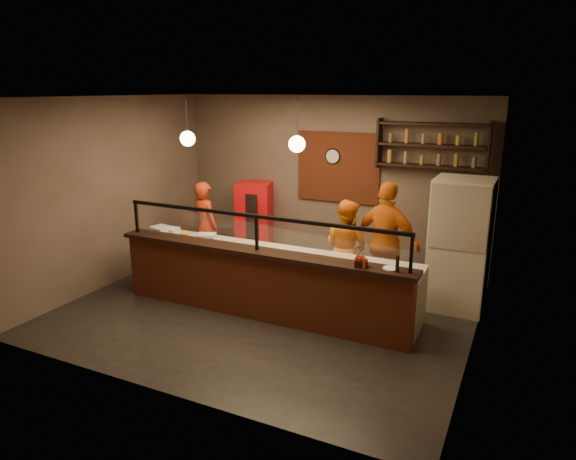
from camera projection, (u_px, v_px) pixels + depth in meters
The scene contains 29 objects.
floor at pixel (267, 309), 7.97m from camera, with size 6.00×6.00×0.00m, color black.
ceiling at pixel (265, 97), 7.11m from camera, with size 6.00×6.00×0.00m, color #39332C.
wall_back at pixel (328, 182), 9.71m from camera, with size 6.00×6.00×0.00m, color #705F52.
wall_left at pixel (112, 192), 8.79m from camera, with size 5.00×5.00×0.00m, color #705F52.
wall_right at pixel (482, 233), 6.29m from camera, with size 5.00×5.00×0.00m, color #705F52.
wall_front at pixel (154, 258), 5.37m from camera, with size 6.00×6.00×0.00m, color #705F52.
brick_patch at pixel (338, 167), 9.52m from camera, with size 1.60×0.04×1.30m, color brown.
service_counter at pixel (258, 286), 7.57m from camera, with size 4.60×0.25×1.00m, color brown.
counter_ledge at pixel (257, 252), 7.43m from camera, with size 4.70×0.37×0.06m, color black.
worktop_cabinet at pixel (273, 280), 8.03m from camera, with size 4.60×0.75×0.85m, color gray.
worktop at pixel (273, 252), 7.91m from camera, with size 4.60×0.75×0.05m, color silver.
sneeze_guard at pixel (257, 229), 7.34m from camera, with size 4.50×0.05×0.52m.
wall_shelving at pixel (432, 145), 8.55m from camera, with size 1.84×0.28×0.85m.
wall_clock at pixel (333, 156), 9.50m from camera, with size 0.30×0.30×0.04m, color black.
pendant_left at pixel (188, 138), 8.09m from camera, with size 0.24×0.24×0.77m.
pendant_right at pixel (297, 144), 7.29m from camera, with size 0.24×0.24×0.77m.
cook_left at pixel (205, 226), 9.57m from camera, with size 0.61×0.40×1.67m, color red.
cook_mid at pixel (346, 247), 8.41m from camera, with size 0.78×0.61×1.60m, color orange.
cook_right at pixel (387, 242), 8.08m from camera, with size 1.14×0.47×1.94m, color #D06013.
fridge at pixel (460, 245), 7.79m from camera, with size 0.85×0.79×2.04m, color beige.
red_cooler at pixel (255, 221), 10.22m from camera, with size 0.66×0.60×1.54m, color red.
pizza_dough at pixel (282, 250), 7.93m from camera, with size 0.51×0.51×0.01m, color beige.
prep_tub_a at pixel (207, 238), 8.33m from camera, with size 0.28×0.22×0.14m, color white.
prep_tub_b at pixel (170, 232), 8.69m from camera, with size 0.28×0.23×0.14m, color white.
prep_tub_c at pixel (161, 231), 8.66m from camera, with size 0.33×0.26×0.17m, color white.
rolling_pin at pixel (182, 233), 8.75m from camera, with size 0.06×0.06×0.33m, color yellow.
condiment_caddy at pixel (361, 263), 6.71m from camera, with size 0.17×0.13×0.09m, color black.
pepper_mill at pixel (397, 264), 6.50m from camera, with size 0.05×0.05×0.22m, color black.
small_plate at pixel (391, 268), 6.64m from camera, with size 0.20×0.20×0.01m, color white.
Camera 1 is at (3.47, -6.49, 3.32)m, focal length 32.00 mm.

